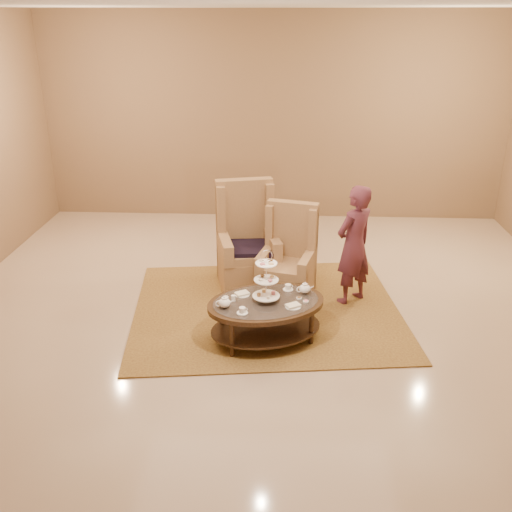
# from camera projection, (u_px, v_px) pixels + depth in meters

# --- Properties ---
(ground) EXTENTS (8.00, 8.00, 0.00)m
(ground) POSITION_uv_depth(u_px,v_px,m) (265.00, 324.00, 6.80)
(ground) COLOR #C1A98F
(ground) RESTS_ON ground
(ceiling) EXTENTS (8.00, 8.00, 0.02)m
(ceiling) POSITION_uv_depth(u_px,v_px,m) (265.00, 324.00, 6.80)
(ceiling) COLOR beige
(ceiling) RESTS_ON ground
(wall_back) EXTENTS (8.00, 0.04, 3.50)m
(wall_back) POSITION_uv_depth(u_px,v_px,m) (274.00, 119.00, 9.79)
(wall_back) COLOR #826447
(wall_back) RESTS_ON ground
(rug) EXTENTS (3.56, 3.08, 0.02)m
(rug) POSITION_uv_depth(u_px,v_px,m) (267.00, 309.00, 7.12)
(rug) COLOR olive
(rug) RESTS_ON ground
(tea_table) EXTENTS (1.54, 1.29, 1.10)m
(tea_table) POSITION_uv_depth(u_px,v_px,m) (266.00, 308.00, 6.32)
(tea_table) COLOR black
(tea_table) RESTS_ON ground
(armchair_left) EXTENTS (0.92, 0.94, 1.41)m
(armchair_left) POSITION_uv_depth(u_px,v_px,m) (247.00, 251.00, 7.66)
(armchair_left) COLOR #9F754A
(armchair_left) RESTS_ON ground
(armchair_right) EXTENTS (0.81, 0.82, 1.22)m
(armchair_right) POSITION_uv_depth(u_px,v_px,m) (288.00, 266.00, 7.37)
(armchair_right) COLOR #9F754A
(armchair_right) RESTS_ON ground
(person) EXTENTS (0.67, 0.65, 1.54)m
(person) POSITION_uv_depth(u_px,v_px,m) (354.00, 246.00, 7.05)
(person) COLOR #542431
(person) RESTS_ON ground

